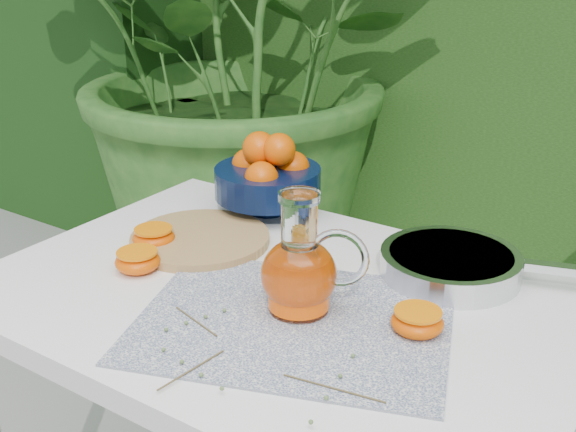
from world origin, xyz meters
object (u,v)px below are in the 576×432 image
Objects in this scene: fruit_bowl at (268,175)px; juice_pitcher at (300,271)px; white_table at (282,333)px; cutting_board at (200,239)px; saute_pan at (452,263)px.

fruit_bowl is 1.47× the size of juice_pitcher.
white_table is 5.05× the size of juice_pitcher.
white_table is at bearing -51.19° from fruit_bowl.
white_table is 0.17m from juice_pitcher.
cutting_board reaches higher than white_table.
fruit_bowl is 0.43m from juice_pitcher.
white_table is 0.40m from fruit_bowl.
juice_pitcher is (0.30, -0.11, 0.06)m from cutting_board.
fruit_bowl is 0.45m from saute_pan.
fruit_bowl is at bearing 171.07° from saute_pan.
fruit_bowl reaches higher than saute_pan.
white_table is 0.27m from cutting_board.
saute_pan reaches higher than white_table.
juice_pitcher is at bearing -20.37° from cutting_board.
fruit_bowl reaches higher than white_table.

